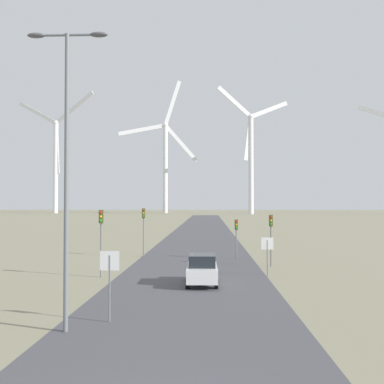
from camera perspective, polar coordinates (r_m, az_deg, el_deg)
name	(u,v)px	position (r m, az deg, el deg)	size (l,w,h in m)	color
road_surface	(200,241)	(57.91, 1.01, -6.26)	(10.00, 240.00, 0.01)	#47474C
streetlamp	(67,147)	(18.10, -15.63, 5.52)	(3.16, 0.32, 11.58)	slate
stop_sign_near	(110,272)	(19.21, -10.42, -10.00)	(0.81, 0.07, 2.94)	slate
stop_sign_far	(267,249)	(30.68, 9.54, -7.18)	(0.81, 0.07, 2.61)	slate
traffic_light_post_near_left	(101,228)	(30.52, -11.47, -4.51)	(0.28, 0.34, 4.47)	slate
traffic_light_post_near_right	(271,229)	(35.53, 10.00, -4.59)	(0.28, 0.34, 4.00)	slate
traffic_light_post_mid_left	(144,221)	(41.36, -6.17, -3.74)	(0.28, 0.34, 4.43)	slate
traffic_light_post_mid_right	(236,230)	(39.66, 5.65, -4.82)	(0.28, 0.34, 3.47)	slate
car_approaching	(202,269)	(27.46, 1.29, -9.81)	(1.88, 4.12, 1.83)	white
wind_turbine_far_left	(56,155)	(222.16, -16.91, 4.47)	(40.33, 13.61, 56.34)	silver
wind_turbine_left	(165,157)	(214.62, -3.41, 4.46)	(37.05, 10.61, 63.75)	silver
wind_turbine_center	(251,153)	(197.06, 7.49, 4.90)	(31.86, 12.56, 54.78)	silver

